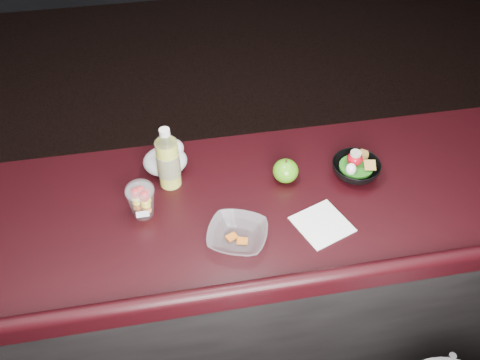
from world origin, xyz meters
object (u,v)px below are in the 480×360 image
Objects in this scene: lemonade_bottle at (168,162)px; green_apple at (286,171)px; takeout_bowl at (237,236)px; snack_bowl at (355,168)px; fruit_cup at (141,199)px.

lemonade_bottle is 2.57× the size of green_apple.
snack_bowl is at bearing 25.77° from takeout_bowl.
takeout_bowl is (0.29, -0.17, -0.05)m from fruit_cup.
takeout_bowl is (-0.21, -0.24, -0.02)m from green_apple.
snack_bowl is 0.77× the size of takeout_bowl.
green_apple is 0.32m from takeout_bowl.
lemonade_bottle is 0.36m from takeout_bowl.
fruit_cup is 0.33m from takeout_bowl.
green_apple reaches higher than takeout_bowl.
green_apple is 0.38× the size of takeout_bowl.
lemonade_bottle reaches higher than snack_bowl.
green_apple is at bearing 48.65° from takeout_bowl.
green_apple is 0.25m from snack_bowl.
fruit_cup is 1.44× the size of green_apple.
takeout_bowl is at bearing -154.23° from snack_bowl.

